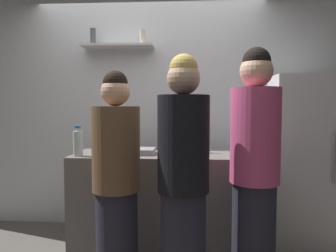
{
  "coord_description": "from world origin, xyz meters",
  "views": [
    {
      "loc": [
        0.41,
        -2.27,
        1.35
      ],
      "look_at": [
        0.24,
        0.54,
        1.17
      ],
      "focal_mm": 33.23,
      "sensor_mm": 36.0,
      "label": 1
    }
  ],
  "objects_px": {
    "utensil_holder": "(171,148)",
    "baking_pan": "(136,151)",
    "water_bottle_plastic": "(78,143)",
    "wine_bottle_green_glass": "(181,139)",
    "wine_bottle_pale_glass": "(249,141)",
    "person_pink_top": "(254,175)",
    "refrigerator": "(301,160)",
    "wine_bottle_amber_glass": "(195,141)",
    "person_brown_jacket": "(116,185)",
    "person_blonde": "(183,185)"
  },
  "relations": [
    {
      "from": "water_bottle_plastic",
      "to": "person_pink_top",
      "type": "height_order",
      "value": "person_pink_top"
    },
    {
      "from": "wine_bottle_green_glass",
      "to": "person_pink_top",
      "type": "distance_m",
      "value": 1.02
    },
    {
      "from": "utensil_holder",
      "to": "baking_pan",
      "type": "bearing_deg",
      "value": 169.69
    },
    {
      "from": "person_pink_top",
      "to": "person_blonde",
      "type": "xyz_separation_m",
      "value": [
        -0.49,
        -0.14,
        -0.04
      ]
    },
    {
      "from": "wine_bottle_amber_glass",
      "to": "wine_bottle_green_glass",
      "type": "relative_size",
      "value": 1.0
    },
    {
      "from": "wine_bottle_amber_glass",
      "to": "person_brown_jacket",
      "type": "xyz_separation_m",
      "value": [
        -0.58,
        -0.72,
        -0.24
      ]
    },
    {
      "from": "person_pink_top",
      "to": "water_bottle_plastic",
      "type": "bearing_deg",
      "value": -124.92
    },
    {
      "from": "utensil_holder",
      "to": "water_bottle_plastic",
      "type": "xyz_separation_m",
      "value": [
        -0.8,
        -0.09,
        0.05
      ]
    },
    {
      "from": "utensil_holder",
      "to": "wine_bottle_green_glass",
      "type": "distance_m",
      "value": 0.33
    },
    {
      "from": "wine_bottle_green_glass",
      "to": "refrigerator",
      "type": "bearing_deg",
      "value": 5.0
    },
    {
      "from": "refrigerator",
      "to": "wine_bottle_amber_glass",
      "type": "xyz_separation_m",
      "value": [
        -1.05,
        -0.24,
        0.21
      ]
    },
    {
      "from": "water_bottle_plastic",
      "to": "person_brown_jacket",
      "type": "height_order",
      "value": "person_brown_jacket"
    },
    {
      "from": "utensil_holder",
      "to": "wine_bottle_amber_glass",
      "type": "distance_m",
      "value": 0.29
    },
    {
      "from": "baking_pan",
      "to": "water_bottle_plastic",
      "type": "height_order",
      "value": "water_bottle_plastic"
    },
    {
      "from": "baking_pan",
      "to": "person_blonde",
      "type": "xyz_separation_m",
      "value": [
        0.44,
        -0.74,
        -0.11
      ]
    },
    {
      "from": "refrigerator",
      "to": "water_bottle_plastic",
      "type": "bearing_deg",
      "value": -166.12
    },
    {
      "from": "baking_pan",
      "to": "wine_bottle_green_glass",
      "type": "bearing_deg",
      "value": 32.94
    },
    {
      "from": "wine_bottle_pale_glass",
      "to": "water_bottle_plastic",
      "type": "distance_m",
      "value": 1.52
    },
    {
      "from": "utensil_holder",
      "to": "person_blonde",
      "type": "distance_m",
      "value": 0.71
    },
    {
      "from": "refrigerator",
      "to": "water_bottle_plastic",
      "type": "height_order",
      "value": "refrigerator"
    },
    {
      "from": "person_blonde",
      "to": "utensil_holder",
      "type": "bearing_deg",
      "value": 89.76
    },
    {
      "from": "person_blonde",
      "to": "baking_pan",
      "type": "bearing_deg",
      "value": 110.73
    },
    {
      "from": "person_blonde",
      "to": "wine_bottle_amber_glass",
      "type": "bearing_deg",
      "value": 73.39
    },
    {
      "from": "person_blonde",
      "to": "water_bottle_plastic",
      "type": "bearing_deg",
      "value": 137.23
    },
    {
      "from": "utensil_holder",
      "to": "person_brown_jacket",
      "type": "relative_size",
      "value": 0.14
    },
    {
      "from": "wine_bottle_amber_glass",
      "to": "wine_bottle_green_glass",
      "type": "bearing_deg",
      "value": 136.49
    },
    {
      "from": "wine_bottle_pale_glass",
      "to": "wine_bottle_amber_glass",
      "type": "distance_m",
      "value": 0.49
    },
    {
      "from": "refrigerator",
      "to": "wine_bottle_amber_glass",
      "type": "distance_m",
      "value": 1.09
    },
    {
      "from": "wine_bottle_green_glass",
      "to": "water_bottle_plastic",
      "type": "relative_size",
      "value": 1.14
    },
    {
      "from": "baking_pan",
      "to": "person_brown_jacket",
      "type": "bearing_deg",
      "value": -94.1
    },
    {
      "from": "wine_bottle_pale_glass",
      "to": "person_pink_top",
      "type": "distance_m",
      "value": 0.72
    },
    {
      "from": "refrigerator",
      "to": "utensil_holder",
      "type": "distance_m",
      "value": 1.34
    },
    {
      "from": "person_brown_jacket",
      "to": "refrigerator",
      "type": "bearing_deg",
      "value": 152.69
    },
    {
      "from": "wine_bottle_pale_glass",
      "to": "person_blonde",
      "type": "height_order",
      "value": "person_blonde"
    },
    {
      "from": "water_bottle_plastic",
      "to": "person_blonde",
      "type": "bearing_deg",
      "value": -32.96
    },
    {
      "from": "wine_bottle_green_glass",
      "to": "baking_pan",
      "type": "bearing_deg",
      "value": -147.06
    },
    {
      "from": "wine_bottle_amber_glass",
      "to": "wine_bottle_green_glass",
      "type": "distance_m",
      "value": 0.19
    },
    {
      "from": "baking_pan",
      "to": "wine_bottle_amber_glass",
      "type": "distance_m",
      "value": 0.56
    },
    {
      "from": "refrigerator",
      "to": "wine_bottle_green_glass",
      "type": "relative_size",
      "value": 5.54
    },
    {
      "from": "wine_bottle_pale_glass",
      "to": "person_pink_top",
      "type": "relative_size",
      "value": 0.17
    },
    {
      "from": "baking_pan",
      "to": "person_pink_top",
      "type": "height_order",
      "value": "person_pink_top"
    },
    {
      "from": "water_bottle_plastic",
      "to": "wine_bottle_amber_glass",
      "type": "bearing_deg",
      "value": 15.08
    },
    {
      "from": "person_brown_jacket",
      "to": "utensil_holder",
      "type": "bearing_deg",
      "value": 178.08
    },
    {
      "from": "utensil_holder",
      "to": "refrigerator",
      "type": "bearing_deg",
      "value": 18.41
    },
    {
      "from": "person_brown_jacket",
      "to": "person_blonde",
      "type": "distance_m",
      "value": 0.5
    },
    {
      "from": "utensil_holder",
      "to": "person_pink_top",
      "type": "height_order",
      "value": "person_pink_top"
    },
    {
      "from": "refrigerator",
      "to": "person_blonde",
      "type": "distance_m",
      "value": 1.59
    },
    {
      "from": "wine_bottle_amber_glass",
      "to": "person_pink_top",
      "type": "xyz_separation_m",
      "value": [
        0.39,
        -0.72,
        -0.16
      ]
    },
    {
      "from": "baking_pan",
      "to": "wine_bottle_pale_glass",
      "type": "xyz_separation_m",
      "value": [
        1.02,
        0.1,
        0.08
      ]
    },
    {
      "from": "wine_bottle_amber_glass",
      "to": "person_blonde",
      "type": "distance_m",
      "value": 0.89
    }
  ]
}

